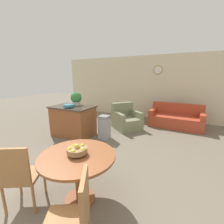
{
  "coord_description": "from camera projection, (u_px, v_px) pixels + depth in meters",
  "views": [
    {
      "loc": [
        1.74,
        -0.65,
        1.81
      ],
      "look_at": [
        0.12,
        2.61,
        0.95
      ],
      "focal_mm": 24.0,
      "sensor_mm": 36.0,
      "label": 1
    }
  ],
  "objects": [
    {
      "name": "dining_table",
      "position": [
        78.0,
        165.0,
        2.13
      ],
      "size": [
        1.07,
        1.07,
        0.75
      ],
      "color": "brown",
      "rests_on": "ground_plane"
    },
    {
      "name": "couch",
      "position": [
        176.0,
        119.0,
        5.54
      ],
      "size": [
        1.85,
        0.93,
        0.83
      ],
      "rotation": [
        0.0,
        0.0,
        -0.03
      ],
      "color": "#B24228",
      "rests_on": "ground_plane"
    },
    {
      "name": "wall_back",
      "position": [
        143.0,
        87.0,
        6.67
      ],
      "size": [
        8.0,
        0.09,
        2.7
      ],
      "color": "beige",
      "rests_on": "ground_plane"
    },
    {
      "name": "armchair",
      "position": [
        126.0,
        120.0,
        5.36
      ],
      "size": [
        1.21,
        1.2,
        0.89
      ],
      "rotation": [
        0.0,
        0.0,
        0.88
      ],
      "color": "#7A7F5B",
      "rests_on": "ground_plane"
    },
    {
      "name": "potted_plant",
      "position": [
        76.0,
        98.0,
        4.74
      ],
      "size": [
        0.35,
        0.35,
        0.42
      ],
      "color": "beige",
      "rests_on": "kitchen_island"
    },
    {
      "name": "trash_bin",
      "position": [
        104.0,
        127.0,
        4.45
      ],
      "size": [
        0.29,
        0.29,
        0.7
      ],
      "color": "#9E9EA3",
      "rests_on": "ground_plane"
    },
    {
      "name": "fruit_bowl",
      "position": [
        77.0,
        150.0,
        2.07
      ],
      "size": [
        0.28,
        0.28,
        0.16
      ],
      "color": "olive",
      "rests_on": "dining_table"
    },
    {
      "name": "kitchen_island",
      "position": [
        73.0,
        121.0,
        4.7
      ],
      "size": [
        1.28,
        0.87,
        0.93
      ],
      "color": "brown",
      "rests_on": "ground_plane"
    },
    {
      "name": "teal_bowl",
      "position": [
        69.0,
        106.0,
        4.39
      ],
      "size": [
        0.3,
        0.3,
        0.09
      ],
      "color": "teal",
      "rests_on": "kitchen_island"
    },
    {
      "name": "dining_chair_near_left",
      "position": [
        20.0,
        174.0,
        2.02
      ],
      "size": [
        0.57,
        0.57,
        0.97
      ],
      "rotation": [
        0.0,
        0.0,
        6.8
      ],
      "color": "#9E6B3D",
      "rests_on": "ground_plane"
    },
    {
      "name": "dining_chair_near_right",
      "position": [
        74.0,
        217.0,
        1.4
      ],
      "size": [
        0.57,
        0.57,
        0.97
      ],
      "rotation": [
        0.0,
        0.0,
        8.37
      ],
      "color": "#9E6B3D",
      "rests_on": "ground_plane"
    }
  ]
}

